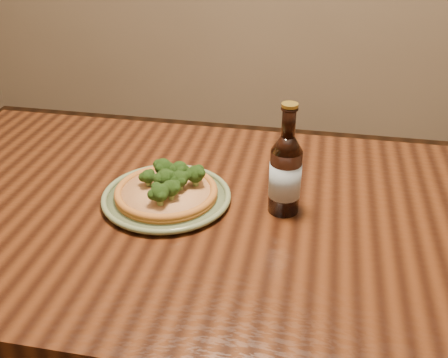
% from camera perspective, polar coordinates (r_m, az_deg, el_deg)
% --- Properties ---
extents(table, '(1.60, 0.90, 0.75)m').
position_cam_1_polar(table, '(1.25, -1.06, -6.95)').
color(table, '#43200E').
rests_on(table, ground).
extents(plate, '(0.30, 0.30, 0.02)m').
position_cam_1_polar(plate, '(1.23, -6.27, -1.95)').
color(plate, '#677853').
rests_on(plate, table).
extents(pizza, '(0.24, 0.24, 0.07)m').
position_cam_1_polar(pizza, '(1.22, -6.20, -1.13)').
color(pizza, '#AF6A27').
rests_on(pizza, plate).
extents(beer_bottle, '(0.07, 0.07, 0.26)m').
position_cam_1_polar(beer_bottle, '(1.15, 6.69, 0.62)').
color(beer_bottle, black).
rests_on(beer_bottle, table).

